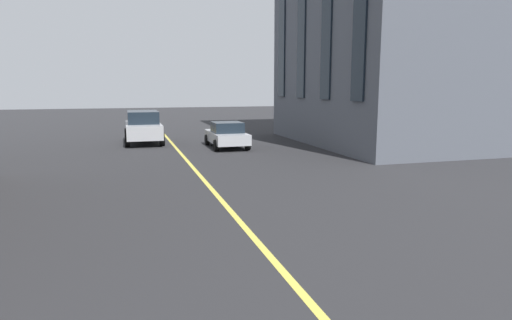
% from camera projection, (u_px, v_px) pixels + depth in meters
% --- Properties ---
extents(lane_centre_line, '(80.00, 0.16, 0.01)m').
position_uv_depth(lane_centre_line, '(224.00, 204.00, 12.64)').
color(lane_centre_line, '#D8C64C').
rests_on(lane_centre_line, ground_plane).
extents(car_silver_mid, '(3.90, 1.89, 1.40)m').
position_uv_depth(car_silver_mid, '(227.00, 135.00, 24.16)').
color(car_silver_mid, '#B7BABF').
rests_on(car_silver_mid, ground_plane).
extents(car_silver_near, '(4.70, 2.14, 1.88)m').
position_uv_depth(car_silver_near, '(143.00, 127.00, 26.03)').
color(car_silver_near, '#B7BABF').
rests_on(car_silver_near, ground_plane).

